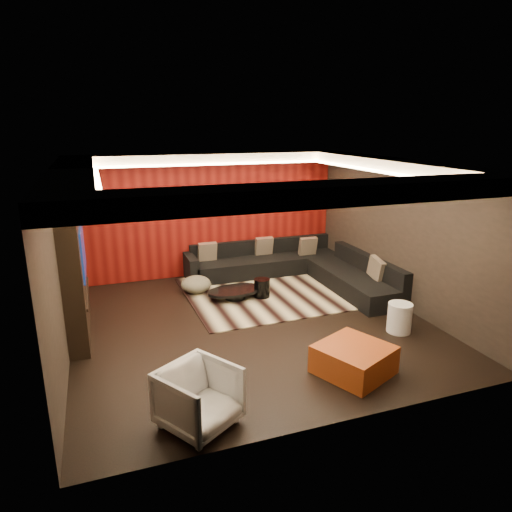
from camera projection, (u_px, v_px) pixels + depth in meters
name	position (u px, v px, depth m)	size (l,w,h in m)	color
floor	(251.00, 324.00, 8.11)	(6.00, 6.00, 0.02)	black
ceiling	(251.00, 163.00, 7.32)	(6.00, 6.00, 0.02)	silver
wall_back	(209.00, 215.00, 10.44)	(6.00, 0.02, 2.80)	black
wall_left	(59.00, 265.00, 6.75)	(0.02, 6.00, 2.80)	black
wall_right	(400.00, 233.00, 8.68)	(0.02, 6.00, 2.80)	black
red_feature_wall	(209.00, 215.00, 10.41)	(5.98, 0.05, 2.78)	#6B0C0A
soffit_back	(210.00, 158.00, 9.80)	(6.00, 0.60, 0.22)	silver
soffit_front	(332.00, 193.00, 4.91)	(6.00, 0.60, 0.22)	silver
soffit_left	(72.00, 176.00, 6.49)	(0.60, 4.80, 0.22)	silver
soffit_right	(392.00, 165.00, 8.22)	(0.60, 4.80, 0.22)	silver
cove_back	(214.00, 164.00, 9.52)	(4.80, 0.08, 0.04)	#FFD899
cove_front	(317.00, 197.00, 5.25)	(4.80, 0.08, 0.04)	#FFD899
cove_left	(98.00, 182.00, 6.63)	(0.08, 4.80, 0.04)	#FFD899
cove_right	(376.00, 171.00, 8.14)	(0.08, 4.80, 0.04)	#FFD899
tv_surround	(74.00, 271.00, 7.43)	(0.30, 2.00, 2.20)	black
tv_screen	(82.00, 250.00, 7.39)	(0.04, 1.30, 0.80)	black
tv_shelf	(87.00, 293.00, 7.59)	(0.04, 1.60, 0.04)	black
rug	(282.00, 290.00, 9.70)	(4.00, 3.00, 0.02)	beige
coffee_table	(235.00, 294.00, 9.18)	(1.14, 1.14, 0.19)	black
drum_stool	(262.00, 288.00, 9.24)	(0.32, 0.32, 0.38)	black
striped_pouf	(196.00, 284.00, 9.50)	(0.62, 0.62, 0.34)	beige
white_side_table	(399.00, 318.00, 7.71)	(0.41, 0.41, 0.51)	white
orange_ottoman	(354.00, 359.00, 6.45)	(0.92, 0.92, 0.41)	#8E4112
armchair	(199.00, 398.00, 5.26)	(0.79, 0.81, 0.74)	white
sectional_sofa	(297.00, 269.00, 10.28)	(3.65, 3.50, 0.75)	black
throw_pillows	(286.00, 252.00, 10.27)	(3.17, 2.75, 0.50)	beige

